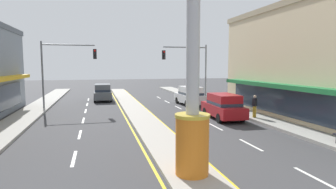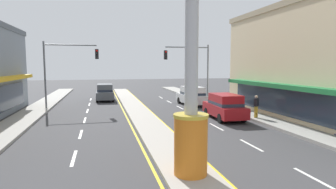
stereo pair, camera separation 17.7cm
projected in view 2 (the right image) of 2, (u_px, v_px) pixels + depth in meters
median_strip at (142, 117)px, 21.76m from camera, size 1.97×52.00×0.14m
sidewalk_left at (10, 128)px, 17.81m from camera, size 2.27×60.00×0.18m
sidewalk_right at (257, 116)px, 21.84m from camera, size 2.27×60.00×0.18m
lane_markings at (145, 121)px, 20.46m from camera, size 8.71×52.00×0.01m
district_sign at (191, 54)px, 9.65m from camera, size 7.21×1.25×8.23m
traffic_light_left_side at (65, 63)px, 25.69m from camera, size 4.86×0.46×6.20m
traffic_light_right_side at (192, 63)px, 29.19m from camera, size 4.86×0.46×6.20m
suv_far_right_lane at (105, 92)px, 32.29m from camera, size 2.01×4.62×1.90m
suv_near_left_lane at (192, 96)px, 28.57m from camera, size 2.14×4.69×1.90m
suv_mid_left_lane at (225, 106)px, 21.04m from camera, size 2.10×4.67×1.90m
pedestrian_near_kerb at (256, 105)px, 20.75m from camera, size 0.45×0.41×1.66m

